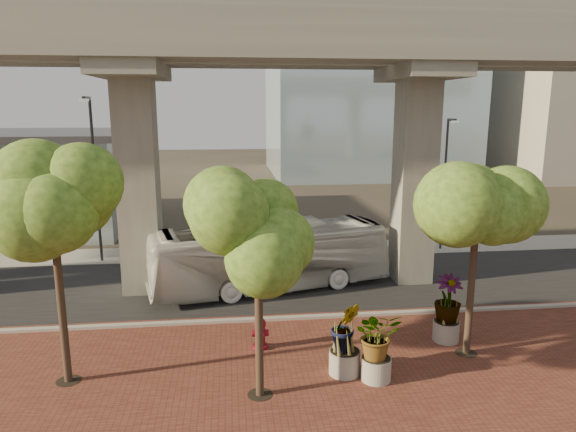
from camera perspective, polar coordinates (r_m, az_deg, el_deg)
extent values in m
plane|color=#322C24|center=(21.51, -0.25, -9.42)|extent=(160.00, 160.00, 0.00)
cube|color=brown|center=(14.41, 3.50, -20.88)|extent=(70.00, 13.00, 0.06)
cube|color=black|center=(23.37, -0.79, -7.60)|extent=(90.00, 8.00, 0.04)
cube|color=#A19D96|center=(19.64, 0.41, -11.31)|extent=(70.00, 0.25, 0.16)
cube|color=#A19D96|center=(28.59, -1.90, -3.91)|extent=(90.00, 3.00, 0.06)
cube|color=gray|center=(20.60, -0.40, 19.37)|extent=(72.00, 2.40, 1.80)
cube|color=gray|center=(23.77, -1.28, 18.38)|extent=(72.00, 2.40, 1.80)
cube|color=gray|center=(25.04, -1.54, 21.28)|extent=(72.00, 0.12, 1.00)
imported|color=silver|center=(22.39, -1.98, -4.61)|extent=(10.77, 4.80, 2.92)
cylinder|color=maroon|center=(17.51, -3.08, -14.24)|extent=(0.49, 0.49, 0.11)
cylinder|color=maroon|center=(17.34, -3.10, -13.06)|extent=(0.33, 0.33, 0.80)
sphere|color=maroon|center=(17.17, -3.11, -11.85)|extent=(0.38, 0.38, 0.38)
cylinder|color=maroon|center=(17.10, -3.12, -11.31)|extent=(0.11, 0.11, 0.14)
cylinder|color=maroon|center=(17.31, -3.10, -12.85)|extent=(0.55, 0.22, 0.22)
cylinder|color=gray|center=(15.77, 9.76, -16.37)|extent=(0.87, 0.87, 0.68)
imported|color=#325316|center=(15.30, 9.90, -12.85)|extent=(1.94, 1.94, 1.45)
cylinder|color=#A29E92|center=(18.66, 17.14, -12.10)|extent=(0.88, 0.88, 0.68)
imported|color=#325316|center=(18.23, 17.36, -8.79)|extent=(2.15, 2.15, 1.61)
cylinder|color=gray|center=(15.96, 6.29, -15.83)|extent=(0.92, 0.92, 0.72)
imported|color=#325316|center=(15.47, 6.39, -12.13)|extent=(2.05, 2.05, 1.54)
cylinder|color=#413125|center=(16.12, -23.74, -10.55)|extent=(0.22, 0.22, 3.77)
cylinder|color=black|center=(16.90, -23.18, -16.47)|extent=(0.70, 0.70, 0.01)
cylinder|color=#413125|center=(14.20, -3.22, -13.03)|extent=(0.22, 0.22, 3.57)
cylinder|color=black|center=(15.04, -3.14, -19.19)|extent=(0.70, 0.70, 0.01)
cylinder|color=#413125|center=(17.39, 19.60, -8.51)|extent=(0.22, 0.22, 3.81)
cylinder|color=black|center=(18.12, 19.17, -14.16)|extent=(0.70, 0.70, 0.01)
cylinder|color=#2F2F34|center=(27.62, -20.57, 3.54)|extent=(0.14, 0.14, 8.25)
cube|color=#2F2F34|center=(26.88, -21.48, 12.10)|extent=(0.15, 1.03, 0.15)
cube|color=silver|center=(26.38, -21.75, 11.87)|extent=(0.41, 0.21, 0.12)
cylinder|color=#323136|center=(29.52, 16.95, 3.23)|extent=(0.13, 0.13, 7.17)
cube|color=#323136|center=(28.82, 17.75, 10.15)|extent=(0.13, 0.90, 0.13)
cube|color=silver|center=(28.41, 18.11, 9.93)|extent=(0.36, 0.18, 0.11)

